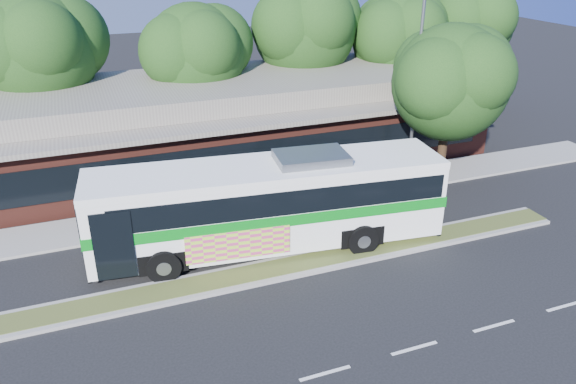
# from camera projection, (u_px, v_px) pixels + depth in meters

# --- Properties ---
(ground) EXTENTS (120.00, 120.00, 0.00)m
(ground) POSITION_uv_depth(u_px,v_px,m) (268.00, 282.00, 20.42)
(ground) COLOR black
(ground) RESTS_ON ground
(median_strip) EXTENTS (26.00, 1.10, 0.15)m
(median_strip) POSITION_uv_depth(u_px,v_px,m) (263.00, 272.00, 20.90)
(median_strip) COLOR #425223
(median_strip) RESTS_ON ground
(sidewalk) EXTENTS (44.00, 2.60, 0.12)m
(sidewalk) POSITION_uv_depth(u_px,v_px,m) (222.00, 208.00, 25.82)
(sidewalk) COLOR gray
(sidewalk) RESTS_ON ground
(plaza_building) EXTENTS (33.20, 11.20, 4.45)m
(plaza_building) POSITION_uv_depth(u_px,v_px,m) (189.00, 124.00, 30.54)
(plaza_building) COLOR #522219
(plaza_building) RESTS_ON ground
(lamp_post) EXTENTS (0.93, 0.18, 9.07)m
(lamp_post) POSITION_uv_depth(u_px,v_px,m) (415.00, 88.00, 26.58)
(lamp_post) COLOR slate
(lamp_post) RESTS_ON ground
(tree_bg_b) EXTENTS (6.69, 6.00, 9.00)m
(tree_bg_b) POSITION_uv_depth(u_px,v_px,m) (47.00, 47.00, 29.40)
(tree_bg_b) COLOR black
(tree_bg_b) RESTS_ON ground
(tree_bg_c) EXTENTS (6.24, 5.60, 8.26)m
(tree_bg_c) POSITION_uv_depth(u_px,v_px,m) (201.00, 51.00, 31.37)
(tree_bg_c) COLOR black
(tree_bg_c) RESTS_ON ground
(tree_bg_d) EXTENTS (6.91, 6.20, 9.37)m
(tree_bg_d) POSITION_uv_depth(u_px,v_px,m) (310.00, 26.00, 34.19)
(tree_bg_d) COLOR black
(tree_bg_d) RESTS_ON ground
(tree_bg_e) EXTENTS (6.47, 5.80, 8.50)m
(tree_bg_e) POSITION_uv_depth(u_px,v_px,m) (403.00, 35.00, 35.56)
(tree_bg_e) COLOR black
(tree_bg_e) RESTS_ON ground
(tree_bg_f) EXTENTS (6.69, 6.00, 8.92)m
(tree_bg_f) POSITION_uv_depth(u_px,v_px,m) (472.00, 22.00, 38.25)
(tree_bg_f) COLOR black
(tree_bg_f) RESTS_ON ground
(transit_bus) EXTENTS (14.04, 4.52, 3.88)m
(transit_bus) POSITION_uv_depth(u_px,v_px,m) (270.00, 199.00, 21.86)
(transit_bus) COLOR white
(transit_bus) RESTS_ON ground
(sidewalk_tree) EXTENTS (6.12, 5.49, 7.93)m
(sidewalk_tree) POSITION_uv_depth(u_px,v_px,m) (456.00, 79.00, 26.52)
(sidewalk_tree) COLOR black
(sidewalk_tree) RESTS_ON ground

